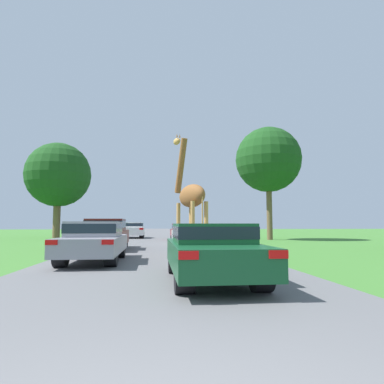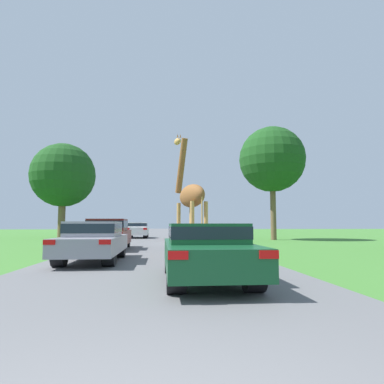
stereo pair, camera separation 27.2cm
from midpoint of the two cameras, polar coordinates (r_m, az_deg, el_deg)
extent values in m
cube|color=#5B5B5E|center=(31.61, -5.26, -7.58)|extent=(7.47, 120.00, 0.00)
cylinder|color=tan|center=(14.04, -1.69, -6.15)|extent=(0.16, 0.16, 2.11)
cylinder|color=#2D2319|center=(14.09, -1.70, -10.24)|extent=(0.20, 0.20, 0.09)
cylinder|color=tan|center=(14.27, 0.43, -6.14)|extent=(0.16, 0.16, 2.11)
cylinder|color=#2D2319|center=(14.31, 0.44, -10.16)|extent=(0.20, 0.20, 0.09)
cylinder|color=tan|center=(12.77, 0.66, -6.23)|extent=(0.16, 0.16, 2.11)
cylinder|color=#2D2319|center=(12.82, 0.66, -10.73)|extent=(0.20, 0.20, 0.09)
cylinder|color=tan|center=(13.01, 2.94, -6.21)|extent=(0.16, 0.16, 2.11)
cylinder|color=#2D2319|center=(13.06, 2.96, -10.62)|extent=(0.20, 0.20, 0.09)
ellipsoid|color=brown|center=(13.56, 0.53, -0.66)|extent=(1.26, 2.09, 0.92)
cylinder|color=brown|center=(14.75, -1.24, 4.38)|extent=(0.56, 1.02, 2.34)
ellipsoid|color=tan|center=(15.42, -1.92, 8.41)|extent=(0.40, 0.61, 0.30)
cylinder|color=tan|center=(12.67, 2.28, -2.95)|extent=(0.06, 0.06, 1.16)
cone|color=brown|center=(15.30, -1.91, 9.41)|extent=(0.07, 0.07, 0.16)
cone|color=brown|center=(15.35, -1.45, 9.36)|extent=(0.07, 0.07, 0.16)
cube|color=#144C28|center=(7.70, 3.37, -10.44)|extent=(1.78, 4.38, 0.56)
cube|color=#144C28|center=(7.67, 3.35, -6.83)|extent=(1.60, 1.97, 0.42)
cube|color=#19232D|center=(7.67, 3.35, -6.67)|extent=(1.62, 1.99, 0.25)
cube|color=red|center=(5.42, -0.87, -10.51)|extent=(0.32, 0.03, 0.13)
cube|color=red|center=(5.72, 14.07, -10.08)|extent=(0.32, 0.03, 0.13)
cylinder|color=black|center=(8.95, -2.49, -11.19)|extent=(0.36, 0.68, 0.68)
cylinder|color=black|center=(9.13, 6.62, -11.04)|extent=(0.36, 0.68, 0.68)
cylinder|color=black|center=(6.35, -1.33, -13.61)|extent=(0.36, 0.68, 0.68)
cylinder|color=black|center=(6.60, 11.41, -13.19)|extent=(0.36, 0.68, 0.68)
cube|color=silver|center=(31.05, -8.76, -6.46)|extent=(1.78, 3.92, 0.65)
cube|color=silver|center=(31.05, -8.74, -5.45)|extent=(1.61, 1.76, 0.45)
cube|color=#19232D|center=(31.05, -8.74, -5.41)|extent=(1.62, 1.78, 0.27)
cube|color=red|center=(29.14, -10.43, -6.06)|extent=(0.32, 0.03, 0.16)
cube|color=red|center=(29.05, -7.54, -6.10)|extent=(0.32, 0.03, 0.16)
cylinder|color=black|center=(32.28, -9.91, -6.89)|extent=(0.36, 0.67, 0.67)
cylinder|color=black|center=(32.20, -7.36, -6.93)|extent=(0.36, 0.67, 0.67)
cylinder|color=black|center=(29.94, -10.28, -7.01)|extent=(0.36, 0.67, 0.67)
cylinder|color=black|center=(29.85, -7.53, -7.05)|extent=(0.36, 0.67, 0.67)
cube|color=silver|center=(21.71, 0.15, -7.21)|extent=(1.88, 4.52, 0.59)
cube|color=silver|center=(21.70, 0.15, -5.89)|extent=(1.69, 2.04, 0.41)
cube|color=#19232D|center=(21.70, 0.15, -5.83)|extent=(1.71, 2.06, 0.25)
cube|color=red|center=(19.38, -1.49, -6.81)|extent=(0.34, 0.03, 0.14)
cube|color=red|center=(19.54, 3.04, -6.79)|extent=(0.34, 0.03, 0.14)
cylinder|color=black|center=(23.02, -2.04, -7.72)|extent=(0.38, 0.58, 0.58)
cylinder|color=black|center=(23.15, 1.70, -7.71)|extent=(0.38, 0.58, 0.58)
cylinder|color=black|center=(20.31, -1.61, -8.04)|extent=(0.38, 0.58, 0.58)
cylinder|color=black|center=(20.46, 2.62, -8.02)|extent=(0.38, 0.58, 0.58)
cube|color=maroon|center=(27.59, -0.79, -6.79)|extent=(1.71, 4.37, 0.52)
cube|color=maroon|center=(27.59, -0.79, -5.77)|extent=(1.54, 1.97, 0.46)
cube|color=#19232D|center=(27.59, -0.79, -5.72)|extent=(1.55, 1.99, 0.28)
cube|color=red|center=(25.35, -1.99, -6.49)|extent=(0.31, 0.03, 0.13)
cube|color=red|center=(25.47, 1.18, -6.49)|extent=(0.31, 0.03, 0.13)
cylinder|color=black|center=(28.87, -2.35, -7.13)|extent=(0.34, 0.69, 0.69)
cylinder|color=black|center=(28.97, 0.37, -7.13)|extent=(0.34, 0.69, 0.69)
cylinder|color=black|center=(26.25, -2.07, -7.31)|extent=(0.34, 0.69, 0.69)
cylinder|color=black|center=(26.36, 0.92, -7.31)|extent=(0.34, 0.69, 0.69)
cube|color=gray|center=(11.96, -15.42, -8.40)|extent=(1.78, 4.59, 0.54)
cube|color=gray|center=(11.94, -15.36, -5.95)|extent=(1.60, 2.07, 0.49)
cube|color=#19232D|center=(11.94, -15.36, -5.83)|extent=(1.62, 2.09, 0.29)
cube|color=red|center=(9.87, -21.99, -7.79)|extent=(0.32, 0.03, 0.13)
cube|color=red|center=(9.56, -13.51, -8.12)|extent=(0.32, 0.03, 0.13)
cylinder|color=black|center=(13.46, -17.41, -8.89)|extent=(0.36, 0.72, 0.72)
cylinder|color=black|center=(13.24, -11.31, -9.10)|extent=(0.36, 0.72, 0.72)
cylinder|color=black|center=(10.79, -20.54, -9.75)|extent=(0.36, 0.72, 0.72)
cylinder|color=black|center=(10.51, -12.92, -10.07)|extent=(0.36, 0.72, 0.72)
cube|color=#561914|center=(17.60, -13.48, -7.36)|extent=(1.96, 4.52, 0.68)
cube|color=#561914|center=(17.59, -13.44, -5.32)|extent=(1.77, 2.03, 0.57)
cube|color=#19232D|center=(17.59, -13.43, -5.23)|extent=(1.79, 2.05, 0.34)
cube|color=red|center=(15.50, -17.64, -6.66)|extent=(0.35, 0.03, 0.16)
cube|color=red|center=(15.24, -11.68, -6.82)|extent=(0.35, 0.03, 0.16)
cylinder|color=black|center=(19.08, -15.27, -8.05)|extent=(0.39, 0.57, 0.57)
cylinder|color=black|center=(18.87, -10.52, -8.18)|extent=(0.39, 0.57, 0.57)
cylinder|color=black|center=(16.42, -16.93, -8.48)|extent=(0.39, 0.57, 0.57)
cylinder|color=black|center=(16.17, -11.42, -8.66)|extent=(0.39, 0.57, 0.57)
cylinder|color=brown|center=(33.34, -20.66, -2.97)|extent=(0.64, 0.64, 4.85)
sphere|color=#194719|center=(33.62, -20.47, 2.66)|extent=(5.84, 5.84, 5.84)
cylinder|color=brown|center=(27.94, 13.63, -1.97)|extent=(0.44, 0.44, 5.64)
sphere|color=#194719|center=(28.38, 13.47, 5.33)|extent=(5.25, 5.25, 5.25)
camera|label=1|loc=(0.14, -89.43, -0.05)|focal=32.00mm
camera|label=2|loc=(0.14, 90.57, 0.05)|focal=32.00mm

